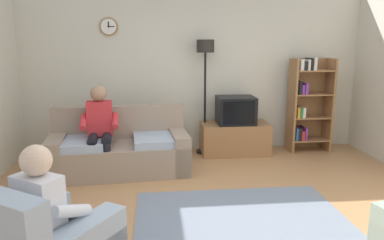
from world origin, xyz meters
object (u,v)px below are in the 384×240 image
(floor_lamp, at_px, (205,65))
(person_on_couch, at_px, (100,126))
(person_in_left_armchair, at_px, (51,210))
(tv, at_px, (236,110))
(bookshelf, at_px, (307,103))
(tv_stand, at_px, (235,138))
(couch, at_px, (120,150))

(floor_lamp, xyz_separation_m, person_on_couch, (-1.56, -0.88, -0.75))
(person_on_couch, height_order, person_in_left_armchair, person_on_couch)
(tv, height_order, person_in_left_armchair, person_in_left_armchair)
(bookshelf, bearing_deg, person_on_couch, -165.37)
(tv_stand, bearing_deg, bookshelf, 3.37)
(couch, xyz_separation_m, tv_stand, (1.81, 0.67, -0.06))
(tv, bearing_deg, tv_stand, 90.00)
(couch, height_order, person_in_left_armchair, person_in_left_armchair)
(bookshelf, height_order, floor_lamp, floor_lamp)
(floor_lamp, bearing_deg, tv, -14.26)
(tv_stand, relative_size, bookshelf, 0.70)
(tv, xyz_separation_m, person_in_left_armchair, (-2.07, -3.09, -0.13))
(couch, distance_m, tv, 1.96)
(tv, relative_size, bookshelf, 0.38)
(person_in_left_armchair, bearing_deg, floor_lamp, 63.74)
(tv_stand, height_order, bookshelf, bookshelf)
(couch, bearing_deg, bookshelf, 13.82)
(couch, distance_m, bookshelf, 3.17)
(tv, height_order, floor_lamp, floor_lamp)
(bookshelf, distance_m, floor_lamp, 1.83)
(couch, relative_size, bookshelf, 1.25)
(couch, xyz_separation_m, person_in_left_armchair, (-0.27, -2.44, 0.29))
(bookshelf, distance_m, person_in_left_armchair, 4.60)
(tv_stand, distance_m, bookshelf, 1.36)
(couch, xyz_separation_m, floor_lamp, (1.32, 0.77, 1.14))
(tv_stand, xyz_separation_m, person_on_couch, (-2.05, -0.78, 0.44))
(tv_stand, distance_m, floor_lamp, 1.29)
(person_on_couch, bearing_deg, tv_stand, 20.94)
(couch, relative_size, person_in_left_armchair, 1.75)
(couch, height_order, floor_lamp, floor_lamp)
(tv, bearing_deg, couch, -160.19)
(tv, bearing_deg, bookshelf, 4.50)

